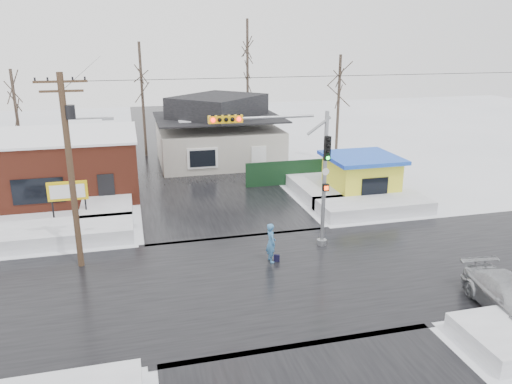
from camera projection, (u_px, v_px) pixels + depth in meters
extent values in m
plane|color=white|center=(263.00, 280.00, 22.38)|extent=(120.00, 120.00, 0.00)
cube|color=black|center=(263.00, 279.00, 22.37)|extent=(10.00, 120.00, 0.02)
cube|color=black|center=(263.00, 279.00, 22.37)|extent=(120.00, 10.00, 0.02)
cube|color=white|center=(66.00, 233.00, 26.60)|extent=(7.00, 3.00, 0.80)
cube|color=white|center=(374.00, 206.00, 30.85)|extent=(7.00, 3.00, 0.80)
cube|color=white|center=(108.00, 201.00, 31.70)|extent=(3.00, 8.00, 0.80)
cube|color=white|center=(315.00, 186.00, 35.00)|extent=(3.00, 8.00, 0.80)
cylinder|color=gray|center=(324.00, 181.00, 25.05)|extent=(0.20, 0.20, 7.00)
cylinder|color=gray|center=(322.00, 242.00, 26.05)|extent=(0.50, 0.50, 0.30)
cylinder|color=gray|center=(267.00, 117.00, 23.35)|extent=(4.60, 0.14, 0.14)
cube|color=gold|center=(225.00, 119.00, 22.88)|extent=(1.60, 0.28, 0.35)
sphere|color=#FF0C0C|center=(213.00, 120.00, 22.59)|extent=(0.20, 0.20, 0.20)
sphere|color=#FF0C0C|center=(239.00, 119.00, 22.87)|extent=(0.20, 0.20, 0.20)
cube|color=black|center=(327.00, 148.00, 24.35)|extent=(0.30, 0.22, 1.20)
sphere|color=#0CE533|center=(328.00, 158.00, 24.36)|extent=(0.18, 0.18, 0.18)
cube|color=black|center=(326.00, 187.00, 24.95)|extent=(0.30, 0.20, 0.35)
cylinder|color=#382619|center=(71.00, 175.00, 22.38)|extent=(0.28, 0.28, 9.00)
cube|color=#382619|center=(60.00, 82.00, 21.15)|extent=(2.20, 0.10, 0.10)
cube|color=#382619|center=(61.00, 91.00, 21.27)|extent=(1.80, 0.10, 0.10)
cylinder|color=black|center=(70.00, 112.00, 21.60)|extent=(0.44, 0.44, 0.60)
cylinder|color=gray|center=(86.00, 118.00, 21.84)|extent=(1.80, 0.08, 0.08)
cube|color=gray|center=(108.00, 119.00, 22.07)|extent=(0.50, 0.22, 0.12)
cube|color=maroon|center=(46.00, 166.00, 33.97)|extent=(12.00, 8.00, 4.00)
cube|color=white|center=(42.00, 136.00, 33.36)|extent=(12.20, 8.20, 0.15)
cube|color=black|center=(38.00, 191.00, 30.44)|extent=(3.00, 0.08, 1.60)
cube|color=black|center=(107.00, 191.00, 31.47)|extent=(1.00, 0.08, 2.20)
cylinder|color=black|center=(53.00, 210.00, 28.55)|extent=(0.10, 0.10, 1.80)
cylinder|color=black|center=(86.00, 208.00, 28.98)|extent=(0.10, 0.10, 1.80)
cube|color=gold|center=(68.00, 191.00, 28.44)|extent=(2.20, 0.18, 1.10)
cube|color=white|center=(67.00, 191.00, 28.33)|extent=(1.90, 0.02, 0.80)
cube|color=beige|center=(219.00, 145.00, 42.74)|extent=(10.00, 8.00, 3.00)
cube|color=black|center=(218.00, 117.00, 42.02)|extent=(10.40, 8.40, 0.12)
pyramid|color=black|center=(218.00, 106.00, 41.73)|extent=(9.00, 7.00, 1.80)
cube|color=maroon|center=(252.00, 103.00, 43.40)|extent=(0.70, 0.70, 1.40)
cube|color=white|center=(203.00, 158.00, 38.55)|extent=(2.40, 0.12, 1.60)
cube|color=yellow|center=(361.00, 178.00, 33.48)|extent=(4.00, 4.00, 2.60)
cube|color=#1B2FCC|center=(362.00, 157.00, 33.04)|extent=(4.60, 4.60, 0.25)
cube|color=black|center=(375.00, 187.00, 31.60)|extent=(1.80, 0.06, 1.20)
cube|color=black|center=(299.00, 172.00, 36.59)|extent=(8.00, 0.12, 1.80)
cylinder|color=#332821|center=(143.00, 101.00, 43.97)|extent=(0.24, 0.24, 10.00)
cylinder|color=#332821|center=(248.00, 84.00, 47.88)|extent=(0.24, 0.24, 12.00)
cylinder|color=#332821|center=(338.00, 109.00, 42.35)|extent=(0.24, 0.24, 9.00)
cylinder|color=#332821|center=(17.00, 120.00, 40.06)|extent=(0.24, 0.24, 8.00)
imported|color=teal|center=(271.00, 243.00, 23.87)|extent=(0.52, 0.74, 1.95)
imported|color=#A8ABAF|center=(510.00, 298.00, 19.44)|extent=(2.44, 4.95, 1.39)
cube|color=black|center=(277.00, 259.00, 24.08)|extent=(0.30, 0.22, 0.35)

